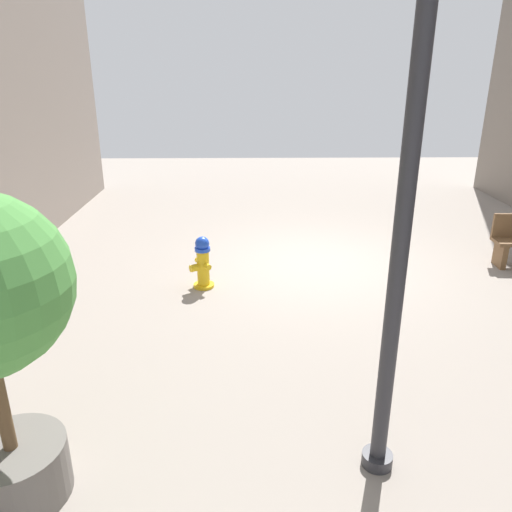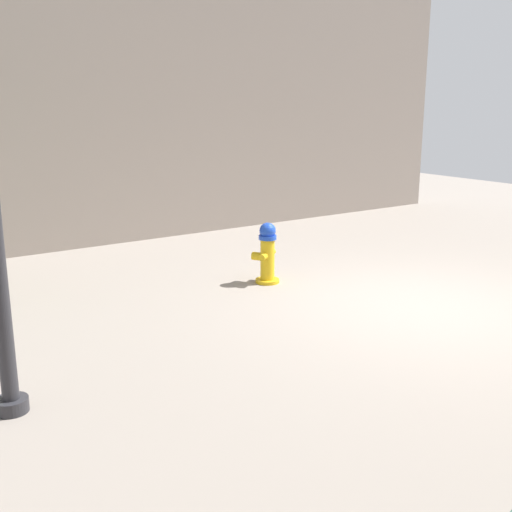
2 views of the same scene
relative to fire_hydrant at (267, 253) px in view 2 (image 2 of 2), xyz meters
The scene contains 2 objects.
ground_plane 2.32m from the fire_hydrant, 154.26° to the right, with size 23.40×23.40×0.00m, color gray.
fire_hydrant is the anchor object (origin of this frame).
Camera 2 is at (-4.97, 5.99, 2.55)m, focal length 43.65 mm.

